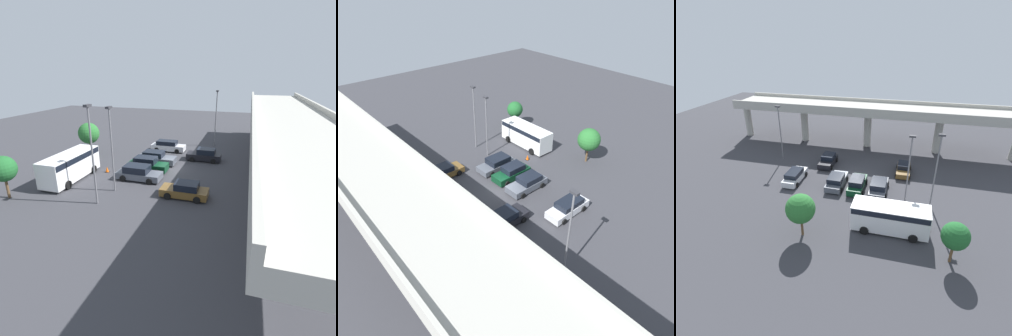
# 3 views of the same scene
# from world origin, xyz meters

# --- Properties ---
(ground_plane) EXTENTS (99.21, 99.21, 0.00)m
(ground_plane) POSITION_xyz_m (0.00, 0.00, 0.00)
(ground_plane) COLOR #38383D
(highway_overpass) EXTENTS (47.55, 7.31, 7.53)m
(highway_overpass) POSITION_xyz_m (0.00, 12.39, 6.10)
(highway_overpass) COLOR #ADAAA0
(highway_overpass) RESTS_ON ground_plane
(parked_car_0) EXTENTS (2.03, 4.88, 1.55)m
(parked_car_0) POSITION_xyz_m (-7.18, -2.33, 0.75)
(parked_car_0) COLOR silver
(parked_car_0) RESTS_ON ground_plane
(parked_car_1) EXTENTS (2.13, 4.38, 1.63)m
(parked_car_1) POSITION_xyz_m (-4.34, 3.49, 0.76)
(parked_car_1) COLOR black
(parked_car_1) RESTS_ON ground_plane
(parked_car_2) EXTENTS (2.23, 4.81, 1.59)m
(parked_car_2) POSITION_xyz_m (-1.43, -2.19, 0.74)
(parked_car_2) COLOR #515660
(parked_car_2) RESTS_ON ground_plane
(parked_car_3) EXTENTS (2.07, 4.67, 1.67)m
(parked_car_3) POSITION_xyz_m (1.32, -2.31, 0.78)
(parked_car_3) COLOR #0C381E
(parked_car_3) RESTS_ON ground_plane
(parked_car_4) EXTENTS (2.26, 4.82, 1.58)m
(parked_car_4) POSITION_xyz_m (4.03, -2.27, 0.75)
(parked_car_4) COLOR #515660
(parked_car_4) RESTS_ON ground_plane
(parked_car_5) EXTENTS (2.08, 4.39, 1.49)m
(parked_car_5) POSITION_xyz_m (6.78, 3.51, 0.69)
(parked_car_5) COLOR brown
(parked_car_5) RESTS_ON ground_plane
(shuttle_bus) EXTENTS (7.53, 2.77, 2.87)m
(shuttle_bus) POSITION_xyz_m (6.07, -9.22, 1.71)
(shuttle_bus) COLOR white
(shuttle_bus) RESTS_ON ground_plane
(lamp_post_near_aisle) EXTENTS (0.70, 0.35, 8.62)m
(lamp_post_near_aisle) POSITION_xyz_m (10.22, -3.64, 5.01)
(lamp_post_near_aisle) COLOR slate
(lamp_post_near_aisle) RESTS_ON ground_plane
(lamp_post_mid_lot) EXTENTS (0.70, 0.35, 8.40)m
(lamp_post_mid_lot) POSITION_xyz_m (-11.94, 3.80, 4.90)
(lamp_post_mid_lot) COLOR slate
(lamp_post_mid_lot) RESTS_ON ground_plane
(lamp_post_by_overpass) EXTENTS (0.70, 0.35, 8.14)m
(lamp_post_by_overpass) POSITION_xyz_m (7.36, -3.40, 4.76)
(lamp_post_by_overpass) COLOR slate
(lamp_post_by_overpass) RESTS_ON ground_plane
(tree_front_left) EXTENTS (2.83, 2.83, 4.53)m
(tree_front_left) POSITION_xyz_m (-2.09, -12.05, 3.10)
(tree_front_left) COLOR brown
(tree_front_left) RESTS_ON ground_plane
(tree_front_centre) EXTENTS (2.35, 2.35, 4.02)m
(tree_front_centre) POSITION_xyz_m (11.57, -12.07, 2.83)
(tree_front_centre) COLOR brown
(tree_front_centre) RESTS_ON ground_plane
(traffic_cone) EXTENTS (0.44, 0.44, 0.70)m
(traffic_cone) POSITION_xyz_m (3.10, -6.62, 0.33)
(traffic_cone) COLOR black
(traffic_cone) RESTS_ON ground_plane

